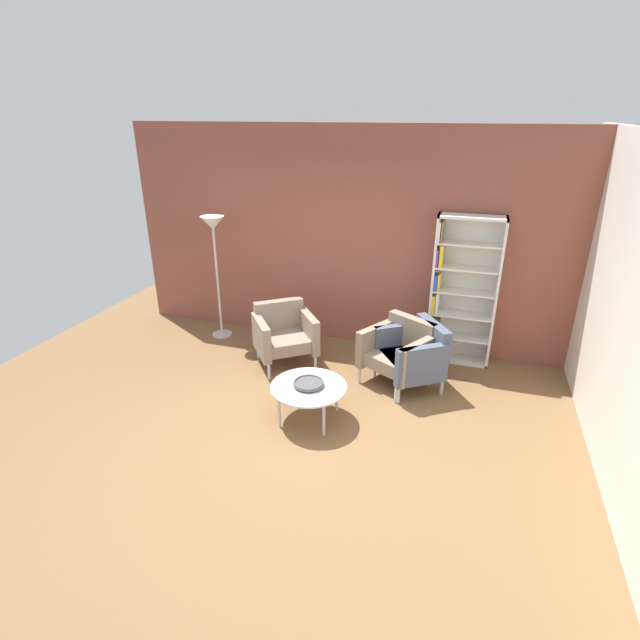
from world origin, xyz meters
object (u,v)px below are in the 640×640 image
decorative_bowl (309,383)px  armchair_near_window (414,354)px  armchair_spare_guest (284,333)px  bookshelf_tall (459,292)px  armchair_corner_red (399,351)px  floor_lamp_torchiere (214,238)px  coffee_table_low (309,388)px

decorative_bowl → armchair_near_window: 1.41m
decorative_bowl → armchair_spare_guest: 1.32m
bookshelf_tall → armchair_corner_red: (-0.59, -0.84, -0.52)m
bookshelf_tall → armchair_near_window: (-0.41, -0.85, -0.52)m
armchair_near_window → floor_lamp_torchiere: 3.08m
coffee_table_low → decorative_bowl: bearing=-90.0°
armchair_near_window → floor_lamp_torchiere: bearing=-136.1°
bookshelf_tall → coffee_table_low: (-1.37, -1.88, -0.56)m
armchair_spare_guest → floor_lamp_torchiere: (-1.18, 0.51, 1.03)m
armchair_corner_red → floor_lamp_torchiere: (-2.67, 0.57, 1.03)m
armchair_near_window → floor_lamp_torchiere: (-2.84, 0.58, 1.03)m
bookshelf_tall → decorative_bowl: bookshelf_tall is taller
bookshelf_tall → armchair_spare_guest: bookshelf_tall is taller
decorative_bowl → floor_lamp_torchiere: size_ratio=0.18×
armchair_spare_guest → coffee_table_low: bearing=-94.8°
decorative_bowl → floor_lamp_torchiere: bearing=139.4°
armchair_spare_guest → decorative_bowl: bearing=-94.8°
armchair_corner_red → armchair_near_window: (0.18, -0.01, 0.00)m
bookshelf_tall → decorative_bowl: size_ratio=5.94×
bookshelf_tall → floor_lamp_torchiere: 3.31m
bookshelf_tall → armchair_corner_red: bookshelf_tall is taller
bookshelf_tall → armchair_spare_guest: size_ratio=2.00×
coffee_table_low → floor_lamp_torchiere: floor_lamp_torchiere is taller
coffee_table_low → decorative_bowl: 0.06m
bookshelf_tall → decorative_bowl: bearing=-125.9°
decorative_bowl → armchair_corner_red: (0.78, 1.05, -0.02)m
bookshelf_tall → floor_lamp_torchiere: bearing=-175.3°
armchair_spare_guest → floor_lamp_torchiere: bearing=119.4°
armchair_spare_guest → armchair_near_window: same height
bookshelf_tall → coffee_table_low: bookshelf_tall is taller
bookshelf_tall → armchair_near_window: 1.08m
floor_lamp_torchiere → armchair_corner_red: bearing=-12.1°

